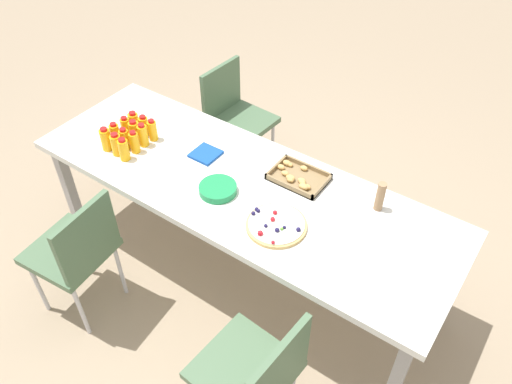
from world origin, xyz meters
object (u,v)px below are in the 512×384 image
(cardboard_tube, at_px, (380,197))
(juice_bottle_6, at_px, (126,127))
(snack_tray, at_px, (297,177))
(napkin_stack, at_px, (206,154))
(juice_bottle_8, at_px, (143,135))
(juice_bottle_4, at_px, (125,139))
(juice_bottle_7, at_px, (135,132))
(juice_bottle_9, at_px, (134,122))
(juice_bottle_0, at_px, (106,139))
(juice_bottle_3, at_px, (115,134))
(chair_near_right, at_px, (256,373))
(plate_stack, at_px, (218,189))
(juice_bottle_10, at_px, (144,126))
(fruit_pizza, at_px, (276,225))
(party_table, at_px, (239,191))
(juice_bottle_5, at_px, (134,142))
(juice_bottle_1, at_px, (116,144))
(juice_bottle_11, at_px, (152,130))
(chair_far_left, at_px, (234,113))
(chair_near_left, at_px, (77,249))
(juice_bottle_2, at_px, (124,150))

(cardboard_tube, bearing_deg, juice_bottle_6, -168.98)
(snack_tray, distance_m, napkin_stack, 0.55)
(juice_bottle_8, bearing_deg, juice_bottle_4, -129.49)
(juice_bottle_7, xyz_separation_m, juice_bottle_9, (-0.08, 0.07, -0.01))
(juice_bottle_0, distance_m, juice_bottle_3, 0.07)
(chair_near_right, distance_m, plate_stack, 0.96)
(juice_bottle_10, relative_size, fruit_pizza, 0.44)
(cardboard_tube, bearing_deg, chair_near_right, -93.51)
(party_table, relative_size, juice_bottle_0, 16.49)
(juice_bottle_3, relative_size, juice_bottle_10, 1.06)
(juice_bottle_5, distance_m, juice_bottle_9, 0.20)
(juice_bottle_1, height_order, juice_bottle_10, juice_bottle_1)
(party_table, height_order, juice_bottle_11, juice_bottle_11)
(juice_bottle_1, xyz_separation_m, juice_bottle_9, (-0.08, 0.21, -0.00))
(plate_stack, xyz_separation_m, napkin_stack, (-0.25, 0.20, -0.01))
(juice_bottle_0, distance_m, juice_bottle_6, 0.15)
(juice_bottle_1, distance_m, juice_bottle_9, 0.23)
(juice_bottle_4, xyz_separation_m, snack_tray, (0.96, 0.34, -0.05))
(juice_bottle_3, bearing_deg, juice_bottle_5, 2.82)
(juice_bottle_8, relative_size, plate_stack, 0.73)
(plate_stack, bearing_deg, juice_bottle_8, 173.13)
(chair_near_right, height_order, juice_bottle_8, juice_bottle_8)
(cardboard_tube, bearing_deg, napkin_stack, -170.62)
(juice_bottle_7, bearing_deg, party_table, 4.30)
(plate_stack, bearing_deg, chair_far_left, 122.59)
(juice_bottle_4, height_order, juice_bottle_8, juice_bottle_8)
(juice_bottle_1, relative_size, juice_bottle_10, 1.06)
(snack_tray, bearing_deg, juice_bottle_5, -159.76)
(juice_bottle_5, height_order, fruit_pizza, juice_bottle_5)
(juice_bottle_0, bearing_deg, chair_near_right, -20.84)
(juice_bottle_5, bearing_deg, juice_bottle_4, -174.04)
(party_table, relative_size, snack_tray, 8.02)
(party_table, xyz_separation_m, chair_far_left, (-0.63, 0.78, -0.16))
(juice_bottle_9, bearing_deg, chair_near_left, -70.84)
(juice_bottle_8, height_order, cardboard_tube, cardboard_tube)
(juice_bottle_2, height_order, plate_stack, juice_bottle_2)
(juice_bottle_4, bearing_deg, juice_bottle_7, 87.73)
(napkin_stack, bearing_deg, juice_bottle_8, -159.78)
(chair_near_left, xyz_separation_m, napkin_stack, (0.24, 0.80, 0.23))
(juice_bottle_7, height_order, fruit_pizza, juice_bottle_7)
(juice_bottle_4, height_order, juice_bottle_7, juice_bottle_7)
(fruit_pizza, xyz_separation_m, napkin_stack, (-0.64, 0.24, -0.00))
(juice_bottle_6, distance_m, juice_bottle_11, 0.17)
(juice_bottle_10, bearing_deg, juice_bottle_1, -89.10)
(cardboard_tube, bearing_deg, juice_bottle_5, -164.66)
(chair_near_left, bearing_deg, cardboard_tube, -57.40)
(chair_near_left, relative_size, juice_bottle_4, 6.10)
(juice_bottle_3, height_order, cardboard_tube, cardboard_tube)
(juice_bottle_0, relative_size, juice_bottle_3, 1.04)
(snack_tray, bearing_deg, chair_near_right, -67.41)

